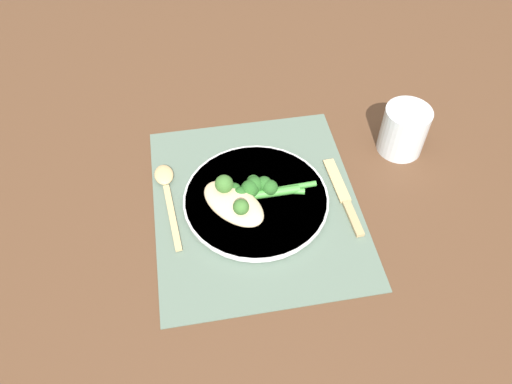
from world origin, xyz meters
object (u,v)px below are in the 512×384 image
object	(u,v)px
chicken_fillet	(233,203)
water_glass	(404,130)
broccoli_stalk_right	(271,186)
plate	(256,200)
broccoli_stalk_left	(256,187)
spoon	(166,185)
knife	(344,197)
broccoli_stalk_rear	(246,193)

from	to	relation	value
chicken_fillet	water_glass	xyz separation A→B (m)	(-0.10, 0.33, 0.02)
chicken_fillet	water_glass	size ratio (longest dim) A/B	1.50
broccoli_stalk_right	water_glass	xyz separation A→B (m)	(-0.08, 0.26, 0.02)
plate	broccoli_stalk_left	world-z (taller)	broccoli_stalk_left
spoon	water_glass	bearing A→B (deg)	-1.81
chicken_fillet	knife	distance (m)	0.20
plate	broccoli_stalk_right	bearing A→B (deg)	110.27
chicken_fillet	broccoli_stalk_rear	xyz separation A→B (m)	(-0.02, 0.02, -0.00)
broccoli_stalk_left	knife	size ratio (longest dim) A/B	0.63
broccoli_stalk_rear	water_glass	size ratio (longest dim) A/B	1.34
broccoli_stalk_rear	water_glass	distance (m)	0.32
knife	broccoli_stalk_left	bearing A→B (deg)	166.85
broccoli_stalk_left	spoon	xyz separation A→B (m)	(-0.05, -0.15, -0.02)
broccoli_stalk_rear	spoon	bearing A→B (deg)	65.39
plate	chicken_fillet	bearing A→B (deg)	-68.32
broccoli_stalk_right	plate	bearing A→B (deg)	107.97
broccoli_stalk_rear	spoon	distance (m)	0.15
broccoli_stalk_rear	water_glass	xyz separation A→B (m)	(-0.09, 0.31, 0.02)
chicken_fillet	broccoli_stalk_rear	size ratio (longest dim) A/B	1.12
plate	knife	size ratio (longest dim) A/B	1.43
plate	knife	world-z (taller)	plate
broccoli_stalk_right	water_glass	bearing A→B (deg)	-75.86
water_glass	broccoli_stalk_left	bearing A→B (deg)	-75.44
plate	spoon	world-z (taller)	plate
chicken_fillet	broccoli_stalk_right	size ratio (longest dim) A/B	1.33
broccoli_stalk_rear	broccoli_stalk_left	size ratio (longest dim) A/B	1.12
plate	water_glass	xyz separation A→B (m)	(-0.09, 0.29, 0.03)
chicken_fillet	plate	bearing A→B (deg)	111.68
chicken_fillet	broccoli_stalk_left	size ratio (longest dim) A/B	1.26
spoon	water_glass	size ratio (longest dim) A/B	2.05
chicken_fillet	broccoli_stalk_rear	world-z (taller)	same
knife	spoon	world-z (taller)	spoon
broccoli_stalk_right	spoon	world-z (taller)	broccoli_stalk_right
plate	broccoli_stalk_rear	bearing A→B (deg)	-98.69
broccoli_stalk_left	water_glass	bearing A→B (deg)	-61.58
water_glass	spoon	bearing A→B (deg)	-86.68
plate	broccoli_stalk_left	bearing A→B (deg)	173.45
broccoli_stalk_left	water_glass	size ratio (longest dim) A/B	1.19
broccoli_stalk_right	spoon	size ratio (longest dim) A/B	0.55
plate	chicken_fillet	world-z (taller)	chicken_fillet
chicken_fillet	broccoli_stalk_right	bearing A→B (deg)	111.11
broccoli_stalk_right	knife	distance (m)	0.13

